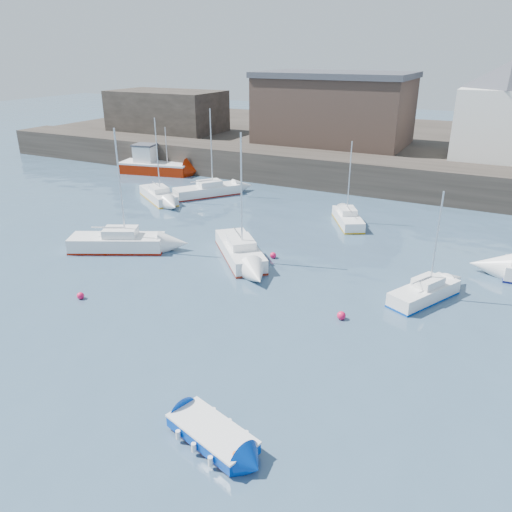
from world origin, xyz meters
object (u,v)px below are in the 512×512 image
at_px(sailboat_f, 348,218).
at_px(sailboat_h, 207,190).
at_px(blue_dinghy, 212,434).
at_px(fishing_boat, 153,164).
at_px(sailboat_e, 158,195).
at_px(buoy_near, 81,299).
at_px(buoy_mid, 341,319).
at_px(sailboat_c, 424,292).
at_px(buoy_far, 273,258).
at_px(sailboat_b, 240,250).
at_px(sailboat_a, 118,242).

height_order(sailboat_f, sailboat_h, sailboat_h).
bearing_deg(blue_dinghy, fishing_boat, 130.27).
distance_m(blue_dinghy, sailboat_e, 31.04).
bearing_deg(sailboat_e, buoy_near, -65.44).
height_order(buoy_near, buoy_mid, buoy_mid).
xyz_separation_m(sailboat_c, buoy_mid, (-3.35, -4.04, -0.46)).
xyz_separation_m(buoy_near, buoy_far, (6.94, 9.97, 0.00)).
relative_size(blue_dinghy, buoy_near, 9.32).
height_order(sailboat_b, buoy_mid, sailboat_b).
distance_m(sailboat_h, buoy_near, 21.40).
xyz_separation_m(sailboat_a, buoy_mid, (16.42, -2.20, -0.57)).
xyz_separation_m(fishing_boat, buoy_mid, (28.41, -21.70, -0.97)).
bearing_deg(sailboat_a, buoy_far, 19.27).
xyz_separation_m(sailboat_f, sailboat_h, (-14.10, 1.94, 0.06)).
bearing_deg(sailboat_c, buoy_far, 170.42).
height_order(buoy_mid, buoy_far, buoy_mid).
xyz_separation_m(sailboat_a, sailboat_c, (19.77, 1.83, -0.11)).
relative_size(sailboat_a, buoy_near, 20.74).
xyz_separation_m(fishing_boat, buoy_far, (21.95, -16.01, -0.97)).
bearing_deg(sailboat_b, sailboat_f, 66.90).
bearing_deg(blue_dinghy, sailboat_c, 71.93).
relative_size(fishing_boat, sailboat_a, 0.99).
xyz_separation_m(sailboat_h, buoy_near, (4.90, -20.83, -0.51)).
distance_m(buoy_near, buoy_far, 12.15).
height_order(sailboat_f, buoy_far, sailboat_f).
bearing_deg(buoy_near, sailboat_a, 115.03).
xyz_separation_m(sailboat_h, buoy_far, (11.84, -10.86, -0.51)).
distance_m(sailboat_b, sailboat_h, 15.40).
distance_m(blue_dinghy, buoy_far, 16.77).
height_order(blue_dinghy, buoy_far, blue_dinghy).
height_order(sailboat_e, buoy_far, sailboat_e).
distance_m(sailboat_a, sailboat_f, 17.42).
relative_size(sailboat_e, buoy_mid, 16.49).
relative_size(sailboat_c, sailboat_h, 0.77).
relative_size(sailboat_h, buoy_near, 19.96).
height_order(blue_dinghy, sailboat_f, sailboat_f).
bearing_deg(sailboat_e, sailboat_f, 4.14).
bearing_deg(sailboat_a, fishing_boat, 121.57).
distance_m(blue_dinghy, sailboat_h, 31.74).
bearing_deg(sailboat_f, sailboat_e, -175.86).
xyz_separation_m(blue_dinghy, sailboat_c, (4.67, 14.31, 0.10)).
bearing_deg(sailboat_f, buoy_far, -104.23).
height_order(sailboat_f, buoy_mid, sailboat_f).
xyz_separation_m(sailboat_c, buoy_near, (-16.74, -8.32, -0.46)).
relative_size(blue_dinghy, sailboat_f, 0.58).
bearing_deg(buoy_mid, buoy_near, -162.27).
height_order(blue_dinghy, sailboat_a, sailboat_a).
xyz_separation_m(sailboat_b, sailboat_h, (-9.90, 11.80, -0.02)).
xyz_separation_m(sailboat_a, buoy_near, (3.03, -6.49, -0.57)).
bearing_deg(buoy_mid, sailboat_a, 172.36).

